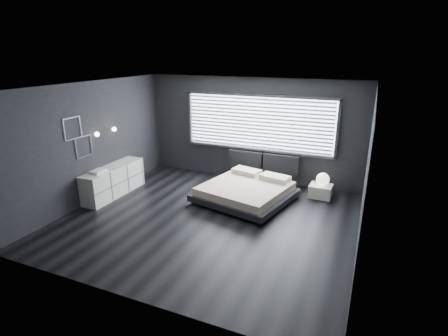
% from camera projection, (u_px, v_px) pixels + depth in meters
% --- Properties ---
extents(room, '(6.04, 6.00, 2.80)m').
position_uv_depth(room, '(208.00, 157.00, 7.08)').
color(room, black).
rests_on(room, ground).
extents(window, '(4.14, 0.09, 1.52)m').
position_uv_depth(window, '(258.00, 123.00, 9.29)').
color(window, white).
rests_on(window, ground).
extents(headboard, '(1.96, 0.16, 0.52)m').
position_uv_depth(headboard, '(263.00, 162.00, 9.50)').
color(headboard, black).
rests_on(headboard, ground).
extents(sconce_near, '(0.18, 0.11, 0.11)m').
position_uv_depth(sconce_near, '(97.00, 134.00, 8.13)').
color(sconce_near, silver).
rests_on(sconce_near, ground).
extents(sconce_far, '(0.18, 0.11, 0.11)m').
position_uv_depth(sconce_far, '(114.00, 129.00, 8.65)').
color(sconce_far, silver).
rests_on(sconce_far, ground).
extents(wall_art_upper, '(0.01, 0.48, 0.48)m').
position_uv_depth(wall_art_upper, '(73.00, 128.00, 7.56)').
color(wall_art_upper, '#47474C').
rests_on(wall_art_upper, ground).
extents(wall_art_lower, '(0.01, 0.48, 0.48)m').
position_uv_depth(wall_art_lower, '(84.00, 147.00, 7.93)').
color(wall_art_lower, '#47474C').
rests_on(wall_art_lower, ground).
extents(bed, '(2.39, 2.32, 0.52)m').
position_uv_depth(bed, '(246.00, 191.00, 8.41)').
color(bed, black).
rests_on(bed, ground).
extents(nightstand, '(0.55, 0.46, 0.31)m').
position_uv_depth(nightstand, '(321.00, 191.00, 8.62)').
color(nightstand, silver).
rests_on(nightstand, ground).
extents(orb_lamp, '(0.32, 0.32, 0.32)m').
position_uv_depth(orb_lamp, '(323.00, 179.00, 8.51)').
color(orb_lamp, white).
rests_on(orb_lamp, nightstand).
extents(dresser, '(0.53, 1.85, 0.74)m').
position_uv_depth(dresser, '(113.00, 181.00, 8.71)').
color(dresser, silver).
rests_on(dresser, ground).
extents(book_stack, '(0.30, 0.38, 0.07)m').
position_uv_depth(book_stack, '(98.00, 171.00, 8.15)').
color(book_stack, silver).
rests_on(book_stack, dresser).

